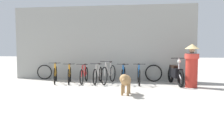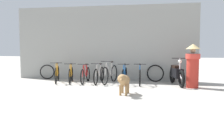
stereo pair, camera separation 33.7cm
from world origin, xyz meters
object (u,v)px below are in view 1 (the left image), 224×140
at_px(bicycle_4, 109,74).
at_px(stray_dog, 125,81).
at_px(person_in_robes, 192,65).
at_px(spare_tire_right, 154,73).
at_px(bicycle_5, 123,75).
at_px(spare_tire_left, 45,72).
at_px(motorcycle, 175,74).
at_px(bicycle_0, 55,74).
at_px(bicycle_6, 139,76).
at_px(bicycle_1, 70,75).
at_px(bicycle_2, 84,75).
at_px(bicycle_3, 98,75).

xyz_separation_m(bicycle_4, stray_dog, (0.97, -2.46, 0.07)).
height_order(person_in_robes, spare_tire_right, person_in_robes).
relative_size(bicycle_5, spare_tire_left, 2.49).
bearing_deg(motorcycle, bicycle_0, -100.45).
xyz_separation_m(motorcycle, spare_tire_right, (-0.84, 0.79, -0.07)).
xyz_separation_m(bicycle_5, bicycle_6, (0.62, -0.05, 0.01)).
bearing_deg(person_in_robes, bicycle_4, -1.33).
relative_size(bicycle_5, stray_dog, 1.39).
bearing_deg(person_in_robes, spare_tire_left, -3.49).
relative_size(bicycle_6, spare_tire_right, 2.33).
distance_m(bicycle_0, person_in_robes, 5.39).
distance_m(bicycle_1, bicycle_6, 2.81).
xyz_separation_m(bicycle_0, motorcycle, (4.83, 0.19, 0.08)).
bearing_deg(bicycle_2, bicycle_0, -88.13).
bearing_deg(bicycle_6, bicycle_5, -100.43).
bearing_deg(bicycle_2, bicycle_4, 88.57).
bearing_deg(spare_tire_left, bicycle_3, -17.82).
distance_m(motorcycle, person_in_robes, 0.86).
bearing_deg(bicycle_0, person_in_robes, 68.07).
height_order(bicycle_4, spare_tire_left, bicycle_4).
bearing_deg(bicycle_0, bicycle_3, 76.13).
distance_m(bicycle_1, spare_tire_left, 1.81).
xyz_separation_m(bicycle_4, motorcycle, (2.64, -0.00, 0.06)).
bearing_deg(bicycle_0, spare_tire_right, 85.68).
height_order(bicycle_5, spare_tire_left, bicycle_5).
height_order(bicycle_4, motorcycle, motorcycle).
relative_size(bicycle_2, person_in_robes, 1.07).
bearing_deg(stray_dog, bicycle_2, -140.39).
bearing_deg(bicycle_1, spare_tire_left, -138.29).
xyz_separation_m(bicycle_2, bicycle_3, (0.58, -0.01, 0.01)).
relative_size(bicycle_3, spare_tire_right, 2.32).
xyz_separation_m(bicycle_3, motorcycle, (3.07, 0.06, 0.10)).
height_order(person_in_robes, spare_tire_left, person_in_robes).
distance_m(bicycle_1, bicycle_3, 1.16).
bearing_deg(person_in_robes, bicycle_1, 4.37).
bearing_deg(bicycle_3, spare_tire_right, 110.41).
bearing_deg(motorcycle, bicycle_1, -100.08).
height_order(bicycle_3, motorcycle, motorcycle).
xyz_separation_m(bicycle_5, spare_tire_left, (-3.70, 0.81, -0.00)).
xyz_separation_m(stray_dog, spare_tire_left, (-4.06, 3.25, -0.11)).
xyz_separation_m(bicycle_0, stray_dog, (3.15, -2.26, 0.09)).
bearing_deg(person_in_robes, spare_tire_right, -35.68).
distance_m(bicycle_3, person_in_robes, 3.66).
xyz_separation_m(bicycle_5, stray_dog, (0.36, -2.44, 0.11)).
relative_size(bicycle_5, bicycle_6, 0.98).
bearing_deg(bicycle_0, bicycle_1, 71.61).
bearing_deg(bicycle_2, stray_dog, 34.61).
distance_m(bicycle_5, stray_dog, 2.47).
bearing_deg(bicycle_3, bicycle_4, 98.58).
distance_m(bicycle_2, bicycle_4, 1.01).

